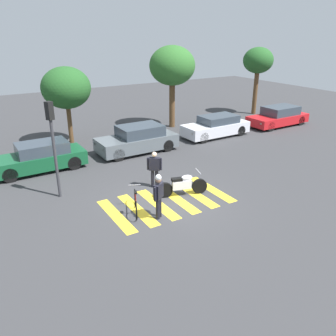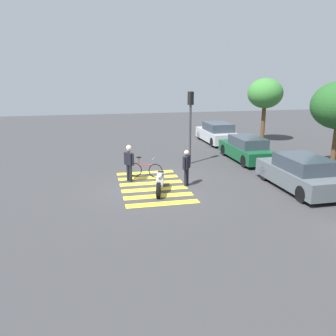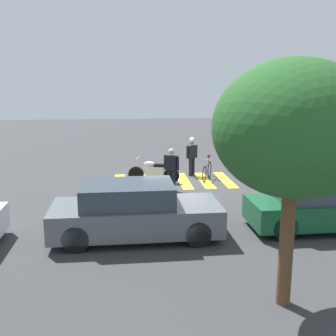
{
  "view_description": "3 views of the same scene",
  "coord_description": "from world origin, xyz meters",
  "px_view_note": "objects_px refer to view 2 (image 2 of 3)",
  "views": [
    {
      "loc": [
        -6.49,
        -10.74,
        6.47
      ],
      "look_at": [
        0.67,
        1.05,
        0.96
      ],
      "focal_mm": 37.09,
      "sensor_mm": 36.0,
      "label": 1
    },
    {
      "loc": [
        14.67,
        -2.49,
        4.86
      ],
      "look_at": [
        0.32,
        0.62,
        0.89
      ],
      "focal_mm": 37.17,
      "sensor_mm": 36.0,
      "label": 2
    },
    {
      "loc": [
        1.95,
        16.59,
        4.12
      ],
      "look_at": [
        0.32,
        1.0,
        0.78
      ],
      "focal_mm": 43.4,
      "sensor_mm": 36.0,
      "label": 3
    }
  ],
  "objects_px": {
    "traffic_light_pole": "(191,116)",
    "leaning_bicycle": "(145,170)",
    "car_silver_sedan": "(217,133)",
    "officer_by_motorcycle": "(129,161)",
    "officer_on_foot": "(187,166)",
    "police_motorcycle": "(160,181)",
    "car_grey_coupe": "(301,173)",
    "car_green_compact": "(246,149)"
  },
  "relations": [
    {
      "from": "leaning_bicycle",
      "to": "officer_on_foot",
      "type": "relative_size",
      "value": 0.98
    },
    {
      "from": "car_silver_sedan",
      "to": "traffic_light_pole",
      "type": "xyz_separation_m",
      "value": [
        5.53,
        -3.6,
        1.98
      ]
    },
    {
      "from": "police_motorcycle",
      "to": "officer_on_foot",
      "type": "relative_size",
      "value": 1.29
    },
    {
      "from": "car_silver_sedan",
      "to": "police_motorcycle",
      "type": "bearing_deg",
      "value": -31.74
    },
    {
      "from": "officer_on_foot",
      "to": "officer_by_motorcycle",
      "type": "height_order",
      "value": "officer_by_motorcycle"
    },
    {
      "from": "police_motorcycle",
      "to": "officer_by_motorcycle",
      "type": "xyz_separation_m",
      "value": [
        -1.78,
        -1.12,
        0.53
      ]
    },
    {
      "from": "police_motorcycle",
      "to": "car_silver_sedan",
      "type": "bearing_deg",
      "value": 148.26
    },
    {
      "from": "traffic_light_pole",
      "to": "car_green_compact",
      "type": "bearing_deg",
      "value": 89.84
    },
    {
      "from": "leaning_bicycle",
      "to": "car_green_compact",
      "type": "bearing_deg",
      "value": 108.71
    },
    {
      "from": "officer_on_foot",
      "to": "car_silver_sedan",
      "type": "relative_size",
      "value": 0.37
    },
    {
      "from": "traffic_light_pole",
      "to": "car_silver_sedan",
      "type": "bearing_deg",
      "value": 146.95
    },
    {
      "from": "car_grey_coupe",
      "to": "traffic_light_pole",
      "type": "height_order",
      "value": "traffic_light_pole"
    },
    {
      "from": "officer_on_foot",
      "to": "car_silver_sedan",
      "type": "distance_m",
      "value": 10.56
    },
    {
      "from": "leaning_bicycle",
      "to": "car_grey_coupe",
      "type": "relative_size",
      "value": 0.35
    },
    {
      "from": "officer_by_motorcycle",
      "to": "car_grey_coupe",
      "type": "bearing_deg",
      "value": 69.09
    },
    {
      "from": "leaning_bicycle",
      "to": "car_green_compact",
      "type": "height_order",
      "value": "car_green_compact"
    },
    {
      "from": "car_silver_sedan",
      "to": "car_green_compact",
      "type": "height_order",
      "value": "car_silver_sedan"
    },
    {
      "from": "car_silver_sedan",
      "to": "car_green_compact",
      "type": "relative_size",
      "value": 1.0
    },
    {
      "from": "police_motorcycle",
      "to": "officer_on_foot",
      "type": "bearing_deg",
      "value": 114.12
    },
    {
      "from": "car_silver_sedan",
      "to": "car_grey_coupe",
      "type": "relative_size",
      "value": 0.97
    },
    {
      "from": "car_silver_sedan",
      "to": "leaning_bicycle",
      "type": "bearing_deg",
      "value": -40.18
    },
    {
      "from": "officer_by_motorcycle",
      "to": "car_grey_coupe",
      "type": "distance_m",
      "value": 7.64
    },
    {
      "from": "car_grey_coupe",
      "to": "traffic_light_pole",
      "type": "bearing_deg",
      "value": -147.32
    },
    {
      "from": "police_motorcycle",
      "to": "officer_by_motorcycle",
      "type": "bearing_deg",
      "value": -147.79
    },
    {
      "from": "leaning_bicycle",
      "to": "officer_on_foot",
      "type": "height_order",
      "value": "officer_on_foot"
    },
    {
      "from": "police_motorcycle",
      "to": "car_green_compact",
      "type": "distance_m",
      "value": 7.39
    },
    {
      "from": "car_silver_sedan",
      "to": "traffic_light_pole",
      "type": "height_order",
      "value": "traffic_light_pole"
    },
    {
      "from": "car_silver_sedan",
      "to": "traffic_light_pole",
      "type": "bearing_deg",
      "value": -33.05
    },
    {
      "from": "car_green_compact",
      "to": "car_grey_coupe",
      "type": "relative_size",
      "value": 0.97
    },
    {
      "from": "officer_by_motorcycle",
      "to": "officer_on_foot",
      "type": "bearing_deg",
      "value": 63.95
    },
    {
      "from": "officer_on_foot",
      "to": "traffic_light_pole",
      "type": "xyz_separation_m",
      "value": [
        -3.84,
        1.25,
        1.75
      ]
    },
    {
      "from": "leaning_bicycle",
      "to": "car_green_compact",
      "type": "distance_m",
      "value": 6.58
    },
    {
      "from": "officer_on_foot",
      "to": "officer_by_motorcycle",
      "type": "distance_m",
      "value": 2.71
    },
    {
      "from": "traffic_light_pole",
      "to": "police_motorcycle",
      "type": "bearing_deg",
      "value": -30.03
    },
    {
      "from": "officer_on_foot",
      "to": "car_grey_coupe",
      "type": "bearing_deg",
      "value": 71.9
    },
    {
      "from": "officer_on_foot",
      "to": "car_green_compact",
      "type": "bearing_deg",
      "value": 129.73
    },
    {
      "from": "leaning_bicycle",
      "to": "officer_on_foot",
      "type": "xyz_separation_m",
      "value": [
        1.72,
        1.61,
        0.55
      ]
    },
    {
      "from": "leaning_bicycle",
      "to": "officer_by_motorcycle",
      "type": "relative_size",
      "value": 0.93
    },
    {
      "from": "officer_on_foot",
      "to": "car_green_compact",
      "type": "height_order",
      "value": "officer_on_foot"
    },
    {
      "from": "traffic_light_pole",
      "to": "leaning_bicycle",
      "type": "bearing_deg",
      "value": -53.48
    },
    {
      "from": "car_silver_sedan",
      "to": "car_green_compact",
      "type": "bearing_deg",
      "value": -2.47
    },
    {
      "from": "police_motorcycle",
      "to": "leaning_bicycle",
      "type": "distance_m",
      "value": 2.33
    }
  ]
}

